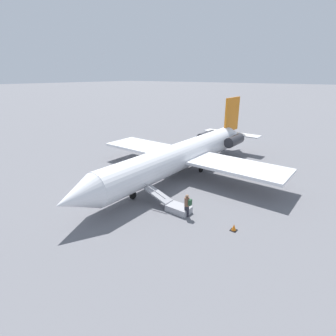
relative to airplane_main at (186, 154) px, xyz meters
The scene contains 5 objects.
ground_plane 2.31m from the airplane_main, ahead, with size 600.00×600.00×0.00m, color slate.
airplane_main is the anchor object (origin of this frame).
boarding_stairs 8.38m from the airplane_main, 27.39° to the left, with size 1.13×4.03×1.74m.
passenger 9.08m from the airplane_main, 34.07° to the left, with size 0.36×0.54×1.74m.
traffic_cone_near_stairs 11.30m from the airplane_main, 50.08° to the left, with size 0.42×0.42×0.47m.
Camera 1 is at (20.87, 14.04, 9.80)m, focal length 28.00 mm.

